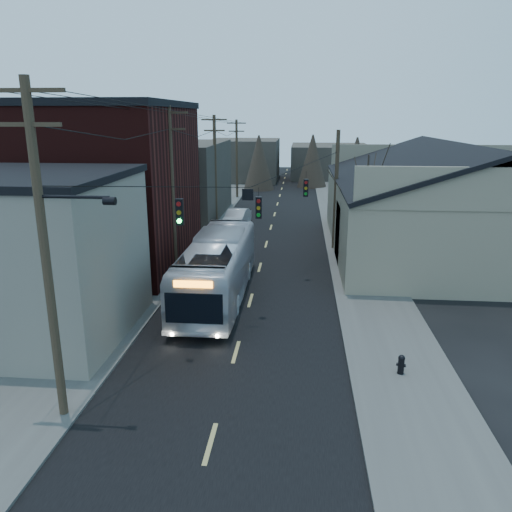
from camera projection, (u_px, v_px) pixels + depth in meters
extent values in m
plane|color=black|center=(197.00, 492.00, 12.95)|extent=(160.00, 160.00, 0.00)
cube|color=black|center=(270.00, 232.00, 41.71)|extent=(9.00, 110.00, 0.02)
cube|color=#474744|center=(193.00, 230.00, 42.25)|extent=(4.00, 110.00, 0.12)
cube|color=#474744|center=(348.00, 233.00, 41.14)|extent=(4.00, 110.00, 0.12)
cube|color=gray|center=(30.00, 259.00, 21.40)|extent=(8.00, 8.00, 7.00)
cube|color=black|center=(103.00, 188.00, 31.62)|extent=(10.00, 12.00, 10.00)
cube|color=#38332D|center=(174.00, 180.00, 47.33)|extent=(9.00, 14.00, 7.00)
cube|color=gray|center=(449.00, 218.00, 35.12)|extent=(16.00, 20.00, 5.00)
cube|color=black|center=(395.00, 163.00, 34.43)|extent=(8.16, 20.60, 2.86)
cube|color=#38332D|center=(245.00, 160.00, 74.96)|extent=(10.00, 12.00, 6.00)
cube|color=#38332D|center=(330.00, 161.00, 78.77)|extent=(12.00, 14.00, 5.00)
cone|color=black|center=(365.00, 214.00, 30.59)|extent=(0.40, 0.40, 7.20)
cylinder|color=#382B1E|center=(46.00, 262.00, 14.83)|extent=(0.28, 0.28, 10.50)
cube|color=#382B1E|center=(26.00, 90.00, 13.51)|extent=(2.20, 0.12, 0.12)
cylinder|color=#382B1E|center=(172.00, 194.00, 29.28)|extent=(0.28, 0.28, 10.00)
cube|color=#382B1E|center=(169.00, 113.00, 28.03)|extent=(2.20, 0.12, 0.12)
cylinder|color=#382B1E|center=(215.00, 171.00, 43.73)|extent=(0.28, 0.28, 9.50)
cube|color=#382B1E|center=(214.00, 120.00, 42.54)|extent=(2.20, 0.12, 0.12)
cylinder|color=#382B1E|center=(237.00, 159.00, 58.17)|extent=(0.28, 0.28, 9.00)
cube|color=#382B1E|center=(236.00, 123.00, 57.06)|extent=(2.20, 0.12, 0.12)
cylinder|color=#382B1E|center=(336.00, 191.00, 35.33)|extent=(0.28, 0.28, 8.50)
cube|color=black|center=(180.00, 212.00, 18.70)|extent=(0.28, 0.20, 1.00)
cube|color=black|center=(259.00, 208.00, 22.95)|extent=(0.28, 0.20, 1.00)
cube|color=black|center=(306.00, 188.00, 28.49)|extent=(0.28, 0.20, 1.00)
imported|color=silver|center=(217.00, 268.00, 26.36)|extent=(2.82, 12.03, 3.35)
imported|color=#ABADB3|center=(237.00, 218.00, 43.54)|extent=(2.17, 4.88, 1.56)
cylinder|color=black|center=(401.00, 366.00, 18.62)|extent=(0.24, 0.24, 0.59)
sphere|color=black|center=(402.00, 358.00, 18.53)|extent=(0.26, 0.26, 0.26)
cylinder|color=black|center=(401.00, 365.00, 18.60)|extent=(0.37, 0.23, 0.12)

